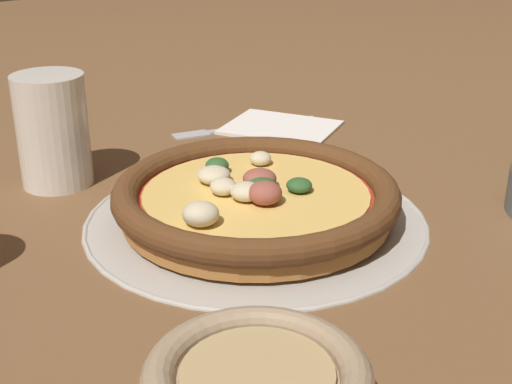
{
  "coord_description": "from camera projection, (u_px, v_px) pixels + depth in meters",
  "views": [
    {
      "loc": [
        -0.47,
        0.38,
        0.29
      ],
      "look_at": [
        0.0,
        0.0,
        0.03
      ],
      "focal_mm": 50.0,
      "sensor_mm": 36.0,
      "label": 1
    }
  ],
  "objects": [
    {
      "name": "pizza_tray",
      "position": [
        256.0,
        218.0,
        0.66
      ],
      "size": [
        0.32,
        0.32,
        0.01
      ],
      "color": "#B7B2A8",
      "rests_on": "ground_plane"
    },
    {
      "name": "ground_plane",
      "position": [
        256.0,
        221.0,
        0.66
      ],
      "size": [
        3.0,
        3.0,
        0.0
      ],
      "primitive_type": "plane",
      "color": "brown"
    },
    {
      "name": "pizza",
      "position": [
        255.0,
        197.0,
        0.65
      ],
      "size": [
        0.26,
        0.26,
        0.04
      ],
      "color": "#A86B33",
      "rests_on": "pizza_tray"
    },
    {
      "name": "drinking_cup",
      "position": [
        53.0,
        130.0,
        0.73
      ],
      "size": [
        0.07,
        0.07,
        0.12
      ],
      "color": "silver",
      "rests_on": "ground_plane"
    },
    {
      "name": "napkin",
      "position": [
        281.0,
        126.0,
        0.91
      ],
      "size": [
        0.17,
        0.16,
        0.01
      ],
      "rotation": [
        0.0,
        0.0,
        0.48
      ],
      "color": "white",
      "rests_on": "ground_plane"
    },
    {
      "name": "fork",
      "position": [
        238.0,
        127.0,
        0.92
      ],
      "size": [
        0.07,
        0.2,
        0.0
      ],
      "rotation": [
        0.0,
        0.0,
        7.61
      ],
      "color": "#B7B7BC",
      "rests_on": "ground_plane"
    }
  ]
}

